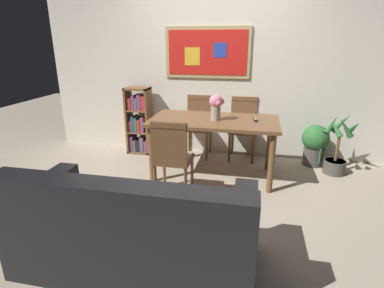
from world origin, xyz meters
The scene contains 12 objects.
ground_plane centered at (0.00, 0.00, 0.00)m, with size 12.00×12.00×0.00m, color tan.
wall_back_with_painting centered at (0.00, 1.48, 1.30)m, with size 5.20×0.14×2.60m.
dining_table centered at (0.12, 0.58, 0.66)m, with size 1.59×0.85×0.76m.
dining_chair_far_left centered at (-0.21, 1.32, 0.54)m, with size 0.40×0.41×0.91m.
dining_chair_near_left centered at (-0.23, -0.14, 0.54)m, with size 0.40×0.41×0.91m.
dining_chair_far_right centered at (0.46, 1.33, 0.54)m, with size 0.40×0.41×0.91m.
leather_couch centered at (-0.23, -1.24, 0.31)m, with size 1.80×0.84×0.84m.
bookshelf centered at (-1.13, 1.22, 0.49)m, with size 0.36×0.28×1.03m.
potted_ivy centered at (1.48, 1.22, 0.32)m, with size 0.37×0.37×0.59m.
potted_palm centered at (1.72, 0.97, 0.30)m, with size 0.42×0.38×0.82m.
flower_vase centered at (0.15, 0.55, 0.95)m, with size 0.18×0.17×0.32m.
tv_remote centered at (0.63, 0.62, 0.77)m, with size 0.06×0.16×0.02m.
Camera 1 is at (0.61, -3.07, 1.69)m, focal length 28.22 mm.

